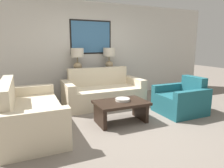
{
  "coord_description": "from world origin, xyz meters",
  "views": [
    {
      "loc": [
        -1.76,
        -3.1,
        1.5
      ],
      "look_at": [
        -0.03,
        0.82,
        0.65
      ],
      "focal_mm": 32.0,
      "sensor_mm": 36.0,
      "label": 1
    }
  ],
  "objects": [
    {
      "name": "decorative_bowl",
      "position": [
        -0.05,
        0.26,
        0.44
      ],
      "size": [
        0.28,
        0.28,
        0.05
      ],
      "color": "beige",
      "rests_on": "coffee_table"
    },
    {
      "name": "ground_plane",
      "position": [
        0.0,
        0.0,
        0.0
      ],
      "size": [
        20.0,
        20.0,
        0.0
      ],
      "primitive_type": "plane",
      "color": "slate"
    },
    {
      "name": "armchair_near_back_wall",
      "position": [
        1.36,
        0.18,
        0.28
      ],
      "size": [
        0.93,
        0.87,
        0.8
      ],
      "color": "#1E5B66",
      "rests_on": "ground_plane"
    },
    {
      "name": "couch_by_side",
      "position": [
        -1.73,
        0.5,
        0.3
      ],
      "size": [
        0.94,
        1.95,
        0.91
      ],
      "color": "beige",
      "rests_on": "ground_plane"
    },
    {
      "name": "couch_by_back_wall",
      "position": [
        0.0,
        1.47,
        0.3
      ],
      "size": [
        1.95,
        0.94,
        0.91
      ],
      "color": "beige",
      "rests_on": "ground_plane"
    },
    {
      "name": "coffee_table",
      "position": [
        -0.1,
        0.23,
        0.3
      ],
      "size": [
        1.0,
        0.66,
        0.42
      ],
      "color": "black",
      "rests_on": "ground_plane"
    },
    {
      "name": "table_lamp_right",
      "position": [
        0.46,
        2.13,
        1.17
      ],
      "size": [
        0.34,
        0.34,
        0.61
      ],
      "color": "tan",
      "rests_on": "console_table"
    },
    {
      "name": "back_wall",
      "position": [
        0.0,
        2.39,
        1.33
      ],
      "size": [
        7.85,
        0.12,
        2.65
      ],
      "color": "beige",
      "rests_on": "ground_plane"
    },
    {
      "name": "table_lamp_left",
      "position": [
        -0.46,
        2.13,
        1.17
      ],
      "size": [
        0.34,
        0.34,
        0.61
      ],
      "color": "tan",
      "rests_on": "console_table"
    },
    {
      "name": "console_table",
      "position": [
        0.0,
        2.13,
        0.4
      ],
      "size": [
        1.39,
        0.36,
        0.79
      ],
      "color": "black",
      "rests_on": "ground_plane"
    }
  ]
}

